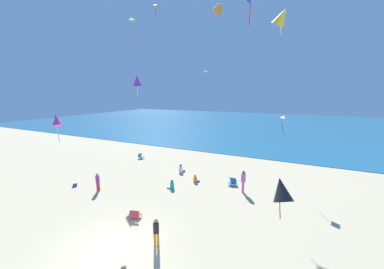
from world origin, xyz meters
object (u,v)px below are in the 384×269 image
beach_chair_far_right (141,156)px  kite_magenta (57,120)px  kite_yellow (282,17)px  kite_black (281,190)px  kite_red (156,5)px  beach_chair_mid_beach (232,182)px  person_4 (156,230)px  person_8 (196,179)px  person_1 (243,180)px  person_0 (172,185)px  person_7 (98,181)px  kite_teal (206,71)px  kite_green (132,20)px  kite_pink (284,117)px  cooler_box (75,184)px  beach_chair_far_left (135,215)px  person_3 (181,169)px  kite_purple (137,81)px  kite_orange (218,10)px

beach_chair_far_right → kite_magenta: size_ratio=0.54×
kite_yellow → kite_black: size_ratio=0.76×
kite_red → beach_chair_far_right: bearing=-167.3°
beach_chair_mid_beach → person_4: 8.88m
beach_chair_far_right → person_8: person_8 is taller
beach_chair_mid_beach → person_1: size_ratio=0.43×
person_0 → beach_chair_far_right: bearing=-40.0°
person_7 → person_8: (6.08, 4.77, -0.58)m
kite_teal → kite_green: bearing=-85.6°
person_7 → kite_black: bearing=-15.0°
kite_pink → kite_black: (0.61, -11.54, -1.16)m
beach_chair_far_right → kite_pink: (14.94, -0.72, 5.31)m
cooler_box → person_1: 13.51m
person_4 → person_8: (-1.53, 7.97, -0.60)m
beach_chair_far_right → person_8: size_ratio=1.05×
beach_chair_mid_beach → person_7: 10.65m
beach_chair_far_left → kite_black: bearing=-122.5°
person_3 → person_4: person_4 is taller
person_1 → kite_pink: 5.93m
kite_purple → kite_black: 16.79m
kite_magenta → beach_chair_far_left: bearing=68.2°
kite_yellow → kite_magenta: bearing=-155.2°
person_8 → kite_green: bearing=-159.6°
beach_chair_far_right → kite_teal: kite_teal is taller
kite_yellow → person_1: bearing=112.8°
beach_chair_far_left → person_8: 6.65m
person_4 → kite_magenta: kite_magenta is taller
person_8 → kite_red: bearing=102.6°
cooler_box → person_1: bearing=20.3°
kite_purple → kite_black: kite_purple is taller
kite_teal → kite_green: kite_green is taller
kite_yellow → kite_magenta: kite_yellow is taller
kite_red → kite_green: bearing=-64.3°
kite_teal → kite_magenta: kite_teal is taller
beach_chair_mid_beach → kite_orange: 17.53m
beach_chair_mid_beach → kite_pink: kite_pink is taller
person_7 → beach_chair_far_left: bearing=-17.4°
kite_purple → kite_green: 7.44m
kite_teal → kite_magenta: (1.00, -19.94, -3.85)m
cooler_box → kite_yellow: kite_yellow is taller
kite_green → beach_chair_far_left: bearing=-59.5°
kite_orange → kite_teal: 6.79m
cooler_box → kite_teal: bearing=70.5°
kite_green → kite_pink: kite_green is taller
person_8 → kite_magenta: kite_magenta is taller
cooler_box → kite_magenta: (6.33, -4.91, 6.11)m
person_7 → kite_green: 11.64m
beach_chair_far_left → cooler_box: beach_chair_far_left is taller
kite_red → person_0: bearing=-49.5°
cooler_box → person_7: 2.60m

